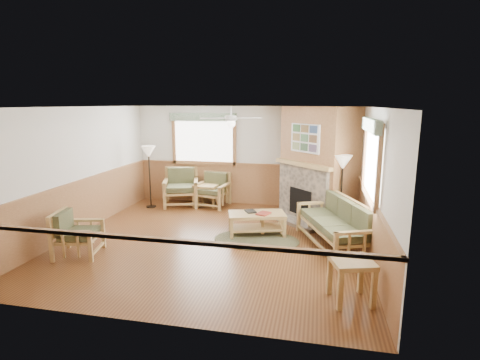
% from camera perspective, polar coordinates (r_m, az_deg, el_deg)
% --- Properties ---
extents(floor, '(6.00, 6.00, 0.01)m').
position_cam_1_polar(floor, '(7.80, -3.98, -9.24)').
color(floor, brown).
rests_on(floor, ground).
extents(ceiling, '(6.00, 6.00, 0.01)m').
position_cam_1_polar(ceiling, '(7.30, -4.28, 11.04)').
color(ceiling, white).
rests_on(ceiling, floor).
extents(wall_back, '(6.00, 0.02, 2.70)m').
position_cam_1_polar(wall_back, '(10.31, 0.45, 3.70)').
color(wall_back, white).
rests_on(wall_back, floor).
extents(wall_front, '(6.00, 0.02, 2.70)m').
position_cam_1_polar(wall_front, '(4.71, -14.23, -6.29)').
color(wall_front, white).
rests_on(wall_front, floor).
extents(wall_left, '(0.02, 6.00, 2.70)m').
position_cam_1_polar(wall_left, '(8.74, -23.42, 1.30)').
color(wall_left, white).
rests_on(wall_left, floor).
extents(wall_right, '(0.02, 6.00, 2.70)m').
position_cam_1_polar(wall_right, '(7.22, 19.42, -0.39)').
color(wall_right, white).
rests_on(wall_right, floor).
extents(wainscot, '(6.00, 6.00, 1.10)m').
position_cam_1_polar(wainscot, '(7.62, -4.04, -5.34)').
color(wainscot, '#9B693F').
rests_on(wainscot, floor).
extents(fireplace, '(3.11, 3.11, 2.70)m').
position_cam_1_polar(fireplace, '(9.17, 11.91, 2.46)').
color(fireplace, '#9B693F').
rests_on(fireplace, floor).
extents(window_back, '(1.90, 0.16, 1.50)m').
position_cam_1_polar(window_back, '(10.45, -5.61, 10.24)').
color(window_back, white).
rests_on(window_back, wall_back).
extents(window_right, '(0.16, 1.90, 1.50)m').
position_cam_1_polar(window_right, '(6.88, 19.97, 8.94)').
color(window_right, white).
rests_on(window_right, wall_right).
extents(ceiling_fan, '(1.59, 1.59, 0.36)m').
position_cam_1_polar(ceiling_fan, '(7.51, -1.40, 10.78)').
color(ceiling_fan, white).
rests_on(ceiling_fan, ceiling).
extents(sofa, '(2.18, 1.52, 0.93)m').
position_cam_1_polar(sofa, '(7.58, 14.06, -6.44)').
color(sofa, tan).
rests_on(sofa, floor).
extents(armchair_back_left, '(1.14, 1.14, 1.02)m').
position_cam_1_polar(armchair_back_left, '(10.40, -8.98, -1.09)').
color(armchair_back_left, tan).
rests_on(armchair_back_left, floor).
extents(armchair_back_right, '(0.92, 0.92, 0.91)m').
position_cam_1_polar(armchair_back_right, '(10.22, -4.26, -1.52)').
color(armchair_back_right, tan).
rests_on(armchair_back_right, floor).
extents(armchair_left, '(0.90, 0.90, 0.84)m').
position_cam_1_polar(armchair_left, '(7.58, -23.47, -7.44)').
color(armchair_left, tan).
rests_on(armchair_left, floor).
extents(coffee_table, '(1.31, 0.91, 0.48)m').
position_cam_1_polar(coffee_table, '(8.07, 2.56, -6.69)').
color(coffee_table, tan).
rests_on(coffee_table, floor).
extents(end_table_chairs, '(0.54, 0.51, 0.59)m').
position_cam_1_polar(end_table_chairs, '(10.29, -4.92, -2.35)').
color(end_table_chairs, tan).
rests_on(end_table_chairs, floor).
extents(end_table_sofa, '(0.69, 0.68, 0.63)m').
position_cam_1_polar(end_table_sofa, '(5.69, 16.56, -14.47)').
color(end_table_sofa, tan).
rests_on(end_table_sofa, floor).
extents(footstool, '(0.60, 0.60, 0.44)m').
position_cam_1_polar(footstool, '(8.29, 4.85, -6.33)').
color(footstool, tan).
rests_on(footstool, floor).
extents(braided_rug, '(2.33, 2.33, 0.01)m').
position_cam_1_polar(braided_rug, '(7.82, 2.52, -9.10)').
color(braided_rug, '#4D4C30').
rests_on(braided_rug, floor).
extents(floor_lamp_left, '(0.50, 0.50, 1.68)m').
position_cam_1_polar(floor_lamp_left, '(10.30, -13.59, 0.48)').
color(floor_lamp_left, black).
rests_on(floor_lamp_left, floor).
extents(floor_lamp_right, '(0.50, 0.50, 1.70)m').
position_cam_1_polar(floor_lamp_right, '(8.42, 15.16, -1.99)').
color(floor_lamp_right, black).
rests_on(floor_lamp_right, floor).
extents(book_red, '(0.32, 0.36, 0.03)m').
position_cam_1_polar(book_red, '(7.92, 3.60, -5.02)').
color(book_red, maroon).
rests_on(book_red, coffee_table).
extents(book_dark, '(0.30, 0.33, 0.02)m').
position_cam_1_polar(book_dark, '(8.08, 1.61, -4.69)').
color(book_dark, black).
rests_on(book_dark, coffee_table).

